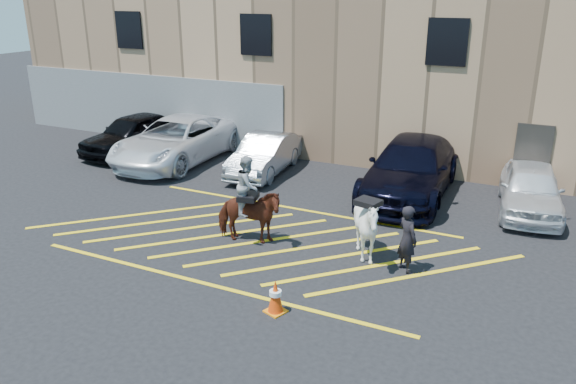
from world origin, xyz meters
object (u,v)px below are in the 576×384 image
at_px(car_black_suv, 134,134).
at_px(car_blue_suv, 411,168).
at_px(saddled_white, 367,228).
at_px(traffic_cone, 275,296).
at_px(mounted_bay, 248,209).
at_px(car_white_suv, 531,189).
at_px(car_white_pickup, 177,140).
at_px(handler, 407,239).
at_px(car_silver_sedan, 265,154).

height_order(car_black_suv, car_blue_suv, car_blue_suv).
distance_m(saddled_white, traffic_cone, 3.24).
bearing_deg(mounted_bay, car_white_suv, 40.30).
relative_size(car_white_pickup, mounted_bay, 2.57).
relative_size(mounted_bay, saddled_white, 1.30).
bearing_deg(handler, car_silver_sedan, 1.50).
distance_m(mounted_bay, traffic_cone, 3.49).
bearing_deg(car_blue_suv, car_white_pickup, 179.52).
distance_m(car_silver_sedan, saddled_white, 7.36).
distance_m(car_white_pickup, handler, 11.23).
bearing_deg(car_white_pickup, car_black_suv, 172.62).
bearing_deg(car_black_suv, car_white_suv, 6.57).
height_order(car_blue_suv, car_white_suv, car_blue_suv).
distance_m(car_silver_sedan, traffic_cone, 9.25).
bearing_deg(car_blue_suv, car_white_suv, -1.45).
xyz_separation_m(car_silver_sedan, car_white_suv, (8.76, 0.05, 0.03)).
relative_size(car_black_suv, mounted_bay, 1.98).
bearing_deg(saddled_white, traffic_cone, -106.48).
xyz_separation_m(handler, mounted_bay, (-4.06, -0.22, 0.13)).
distance_m(car_black_suv, car_white_suv, 14.69).
bearing_deg(car_black_suv, mounted_bay, -26.64).
relative_size(car_white_pickup, traffic_cone, 8.19).
distance_m(handler, mounted_bay, 4.06).
relative_size(car_white_pickup, car_white_suv, 1.43).
height_order(car_blue_suv, mounted_bay, mounted_bay).
xyz_separation_m(car_silver_sedan, traffic_cone, (4.49, -8.08, -0.31)).
xyz_separation_m(car_black_suv, car_silver_sedan, (5.94, -0.06, -0.11)).
height_order(car_silver_sedan, handler, handler).
bearing_deg(car_blue_suv, car_black_suv, 178.00).
height_order(car_white_pickup, car_white_suv, car_white_pickup).
height_order(saddled_white, traffic_cone, saddled_white).
relative_size(car_white_suv, saddled_white, 2.33).
bearing_deg(traffic_cone, handler, 56.60).
distance_m(car_black_suv, car_white_pickup, 2.29).
bearing_deg(mounted_bay, car_blue_suv, 62.10).
height_order(car_silver_sedan, car_blue_suv, car_blue_suv).
bearing_deg(car_black_suv, car_blue_suv, 6.44).
xyz_separation_m(car_black_suv, car_blue_suv, (11.16, -0.04, 0.08)).
bearing_deg(handler, car_blue_suv, -36.70).
distance_m(car_black_suv, car_silver_sedan, 5.94).
bearing_deg(car_silver_sedan, car_black_suv, 174.05).
bearing_deg(car_blue_suv, saddled_white, -89.78).
relative_size(mounted_bay, traffic_cone, 3.19).
relative_size(car_white_suv, mounted_bay, 1.80).
relative_size(car_blue_suv, saddled_white, 3.33).
bearing_deg(car_white_pickup, traffic_cone, -45.43).
distance_m(car_silver_sedan, mounted_bay, 5.88).
height_order(mounted_bay, traffic_cone, mounted_bay).
distance_m(car_white_suv, mounted_bay, 8.39).
xyz_separation_m(car_black_suv, mounted_bay, (8.29, -5.44, 0.15)).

